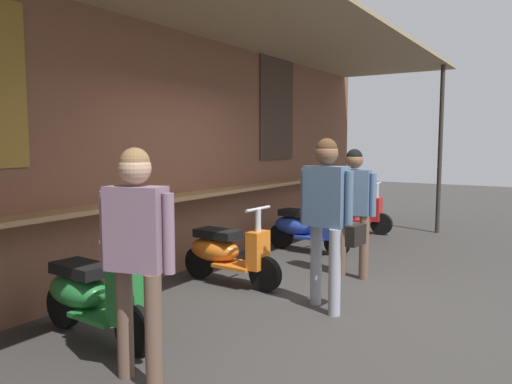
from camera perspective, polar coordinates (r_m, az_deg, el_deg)
ground_plane at (r=5.60m, az=5.74°, el=-12.04°), size 32.52×32.52×0.00m
market_stall_facade at (r=6.37m, az=-9.10°, el=6.95°), size 11.61×2.58×3.30m
scooter_green at (r=4.62m, az=-18.61°, el=-11.17°), size 0.49×1.40×0.97m
scooter_orange at (r=6.03m, az=-3.57°, el=-6.91°), size 0.46×1.40×0.97m
scooter_blue at (r=7.78m, az=5.54°, el=-4.03°), size 0.48×1.40×0.97m
scooter_red at (r=9.58m, az=10.95°, el=-2.26°), size 0.48×1.40×0.97m
shopper_with_handbag at (r=5.01m, az=8.24°, el=-1.53°), size 0.34×0.68×1.75m
shopper_browsing at (r=3.52m, az=-13.62°, el=-5.47°), size 0.30×0.56×1.68m
shopper_passing at (r=6.30m, az=11.21°, el=-0.83°), size 0.25×0.56×1.63m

